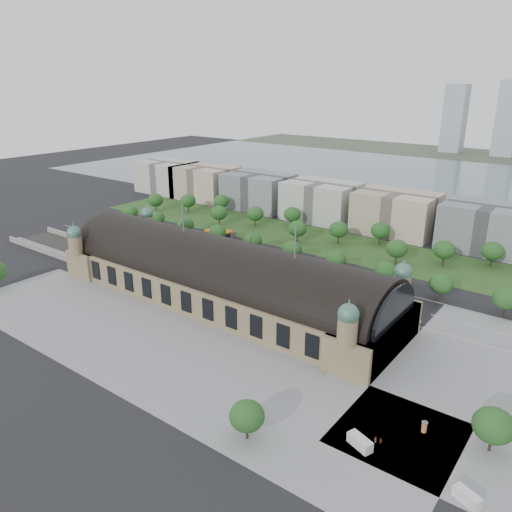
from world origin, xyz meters
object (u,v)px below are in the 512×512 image
Objects in this scene: pedestrian_1 at (381,441)px; traffic_car_5 at (332,280)px; traffic_car_3 at (231,256)px; traffic_car_1 at (161,240)px; advertising_column at (424,427)px; traffic_car_2 at (153,248)px; parked_car_3 at (184,259)px; parked_car_4 at (180,261)px; van_south at (359,442)px; parked_car_1 at (166,253)px; traffic_car_4 at (289,275)px; parked_car_2 at (174,259)px; pedestrian_3 at (364,450)px; van_east at (466,496)px; bus_east at (294,285)px; parked_car_5 at (204,265)px; bus_west at (275,278)px; parked_car_0 at (133,248)px; pedestrian_0 at (322,374)px; parked_car_6 at (214,267)px; petrol_station at (224,233)px; traffic_car_6 at (413,321)px; traffic_car_0 at (102,233)px; pedestrian_5 at (375,440)px; bus_mid at (266,278)px.

traffic_car_5 is at bearing 54.40° from pedestrian_1.
traffic_car_3 is at bearing 73.73° from pedestrian_1.
advertising_column is at bearing -112.24° from traffic_car_1.
parked_car_3 reaches higher than traffic_car_2.
parked_car_4 is 145.26m from van_south.
advertising_column is at bearing 33.65° from parked_car_4.
parked_car_1 is 161.43m from pedestrian_1.
traffic_car_4 is 0.82× the size of traffic_car_5.
pedestrian_3 reaches higher than parked_car_2.
van_east is at bearing -144.86° from traffic_car_5.
traffic_car_1 is at bearing 157.83° from advertising_column.
bus_east reaches higher than parked_car_2.
parked_car_5 is 0.37× the size of bus_west.
van_south is (113.26, -87.57, 0.72)m from traffic_car_3.
traffic_car_3 is at bearing 78.96° from parked_car_0.
bus_east is 3.69× the size of advertising_column.
parked_car_0 is 2.80× the size of pedestrian_0.
traffic_car_1 reaches higher than parked_car_5.
parked_car_6 is 0.70× the size of van_south.
van_south is 2.35× the size of advertising_column.
advertising_column is (77.00, -58.29, 0.02)m from bus_east.
petrol_station is 145.65m from pedestrian_0.
pedestrian_1 is at bearing -79.58° from pedestrian_3.
van_south reaches higher than traffic_car_1.
traffic_car_5 is 0.39× the size of bus_west.
parked_car_2 is at bearing 33.07° from parked_car_1.
petrol_station reaches higher than parked_car_4.
pedestrian_3 is at bearing -117.96° from traffic_car_1.
parked_car_5 is (-102.33, -3.16, -0.11)m from traffic_car_6.
parked_car_1 is at bearing 96.20° from traffic_car_5.
traffic_car_6 is at bearing -94.85° from traffic_car_1.
parked_car_5 reaches higher than parked_car_4.
traffic_car_4 is at bearing 109.45° from pedestrian_0.
traffic_car_1 is 0.90× the size of parked_car_5.
van_east reaches higher than traffic_car_6.
traffic_car_4 reaches higher than parked_car_3.
pedestrian_3 reaches higher than pedestrian_0.
traffic_car_4 is 0.73× the size of parked_car_2.
pedestrian_5 is (202.23, -69.46, 0.06)m from traffic_car_0.
traffic_car_1 is 86.59m from traffic_car_4.
advertising_column is at bearing 72.97° from traffic_car_2.
traffic_car_6 is (149.09, -12.47, 0.07)m from traffic_car_1.
parked_car_6 is (45.66, -2.38, 0.09)m from traffic_car_2.
parked_car_2 is 150.70m from pedestrian_1.
van_south is at bearing 26.61° from parked_car_4.
van_east is 53.88m from pedestrian_0.
petrol_station reaches higher than advertising_column.
bus_mid is at bearing 95.64° from bus_east.
parked_car_6 reaches higher than traffic_car_4.
pedestrian_1 is (-21.80, 5.64, -0.31)m from van_east.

